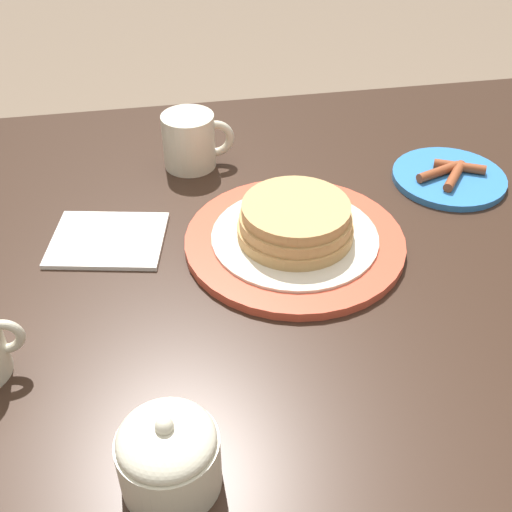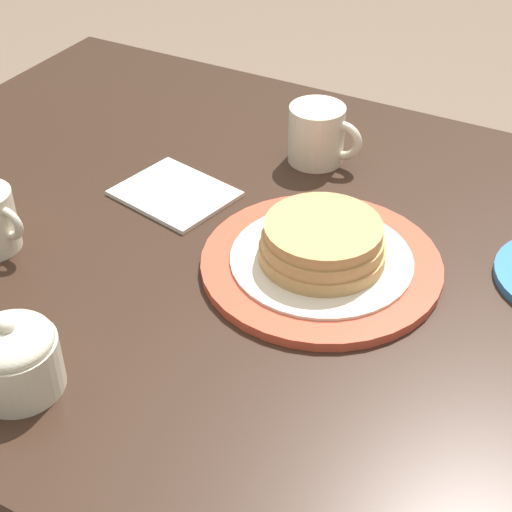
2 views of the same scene
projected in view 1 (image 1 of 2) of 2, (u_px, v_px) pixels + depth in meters
name	position (u px, v px, depth m)	size (l,w,h in m)	color
dining_table	(263.00, 314.00, 0.91)	(1.29, 0.86, 0.74)	#332116
pancake_plate	(295.00, 232.00, 0.81)	(0.28, 0.28, 0.06)	#DB5138
side_plate_bacon	(449.00, 177.00, 0.94)	(0.17, 0.17, 0.02)	#337AC6
coffee_mug	(191.00, 140.00, 0.96)	(0.11, 0.08, 0.08)	beige
sugar_bowl	(168.00, 454.00, 0.54)	(0.09, 0.09, 0.09)	beige
napkin	(108.00, 240.00, 0.83)	(0.16, 0.14, 0.01)	silver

